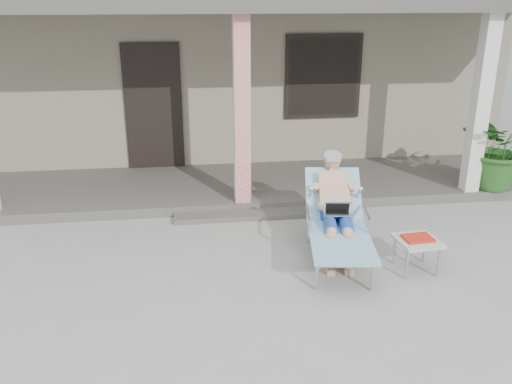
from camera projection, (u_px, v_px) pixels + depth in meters
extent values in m
plane|color=#9E9E99|center=(264.00, 283.00, 5.97)|extent=(60.00, 60.00, 0.00)
cube|color=gray|center=(220.00, 68.00, 11.50)|extent=(10.00, 5.00, 3.00)
cube|color=black|center=(154.00, 107.00, 9.09)|extent=(0.95, 0.06, 2.10)
cube|color=black|center=(323.00, 77.00, 9.29)|extent=(1.20, 0.06, 1.30)
cube|color=black|center=(323.00, 77.00, 9.28)|extent=(1.32, 0.05, 1.42)
cube|color=#605B56|center=(237.00, 186.00, 8.74)|extent=(10.00, 2.00, 0.15)
cube|color=red|center=(242.00, 112.00, 7.47)|extent=(0.22, 0.22, 2.61)
cube|color=silver|center=(480.00, 106.00, 7.89)|extent=(0.22, 0.22, 2.61)
cube|color=#474442|center=(235.00, 2.00, 7.76)|extent=(10.00, 2.30, 0.24)
cube|color=#605B56|center=(245.00, 215.00, 7.68)|extent=(2.00, 0.30, 0.07)
cylinder|color=#B7B7BC|center=(317.00, 275.00, 5.77)|extent=(0.04, 0.04, 0.35)
cylinder|color=#B7B7BC|center=(372.00, 276.00, 5.75)|extent=(0.04, 0.04, 0.35)
cylinder|color=#B7B7BC|center=(309.00, 230.00, 6.86)|extent=(0.04, 0.04, 0.35)
cylinder|color=#B7B7BC|center=(356.00, 231.00, 6.84)|extent=(0.04, 0.04, 0.35)
cube|color=#B7B7BC|center=(341.00, 242.00, 6.10)|extent=(0.77, 1.24, 0.03)
cube|color=#92BFE1|center=(341.00, 240.00, 6.09)|extent=(0.86, 1.29, 0.04)
cube|color=#B7B7BC|center=(333.00, 197.00, 6.82)|extent=(0.67, 0.64, 0.47)
cube|color=#92BFE1|center=(333.00, 194.00, 6.81)|extent=(0.78, 0.72, 0.53)
cylinder|color=#959597|center=(332.00, 156.00, 6.92)|extent=(0.27, 0.27, 0.12)
cube|color=silver|center=(337.00, 213.00, 6.42)|extent=(0.35, 0.27, 0.22)
cube|color=beige|center=(418.00, 241.00, 6.13)|extent=(0.50, 0.50, 0.04)
cylinder|color=#B7B7BC|center=(407.00, 265.00, 6.00)|extent=(0.03, 0.03, 0.35)
cylinder|color=#B7B7BC|center=(438.00, 263.00, 6.04)|extent=(0.03, 0.03, 0.35)
cylinder|color=#B7B7BC|center=(395.00, 250.00, 6.34)|extent=(0.03, 0.03, 0.35)
cylinder|color=#B7B7BC|center=(425.00, 248.00, 6.39)|extent=(0.03, 0.03, 0.35)
cube|color=red|center=(418.00, 238.00, 6.11)|extent=(0.34, 0.27, 0.03)
cube|color=black|center=(414.00, 234.00, 6.23)|extent=(0.32, 0.05, 0.03)
imported|color=#26591E|center=(498.00, 146.00, 8.27)|extent=(1.40, 1.30, 1.30)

